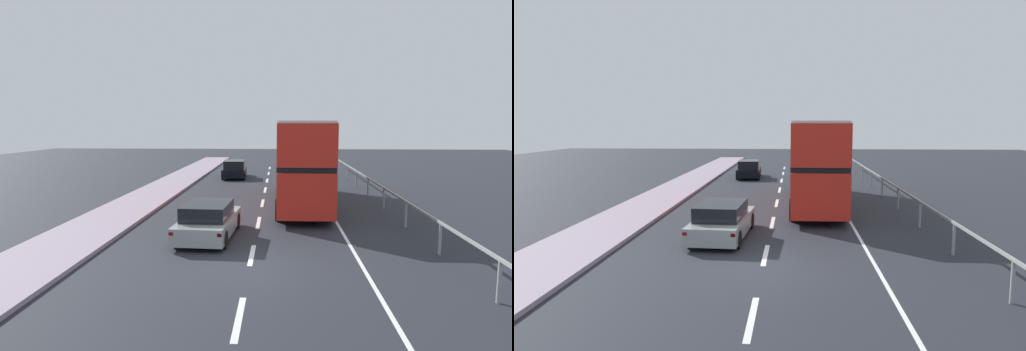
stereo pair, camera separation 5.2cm
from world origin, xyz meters
The scene contains 7 objects.
ground_plane centered at (0.00, 0.00, -0.05)m, with size 75.71×120.00×0.10m, color #24262D.
near_sidewalk_kerb centered at (-6.65, 0.00, 0.07)m, with size 2.94×80.00×0.14m, color gray.
lane_paint_markings centered at (2.06, 8.62, 0.00)m, with size 3.55×46.00×0.01m.
bridge_side_railing centered at (6.16, 9.00, 0.92)m, with size 0.10×42.00×1.12m.
double_decker_bus_red centered at (2.00, 10.20, 2.36)m, with size 2.55×11.28×4.41m.
hatchback_car_near centered at (-1.77, 3.17, 0.65)m, with size 2.08×4.39×1.35m.
sedan_car_ahead centered at (-2.65, 21.19, 0.67)m, with size 1.97×4.16×1.40m.
Camera 2 is at (0.91, -12.66, 4.31)m, focal length 30.22 mm.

